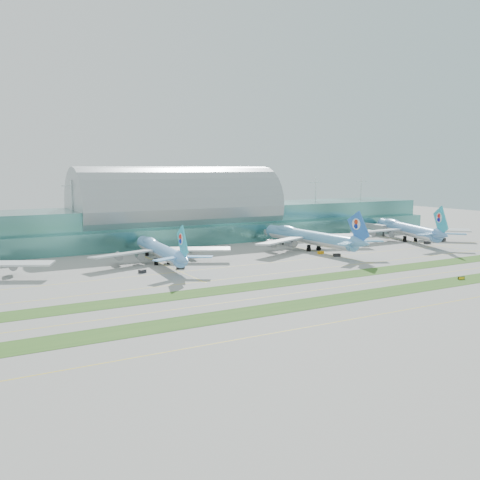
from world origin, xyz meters
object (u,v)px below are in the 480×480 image
airliner_b (160,249)px  airliner_c (308,236)px  terminal (178,216)px  taxiway_sign_east (461,278)px  airliner_d (407,229)px

airliner_b → airliner_c: airliner_c is taller
terminal → taxiway_sign_east: bearing=-71.9°
airliner_b → taxiway_sign_east: size_ratio=26.57×
airliner_b → airliner_c: size_ratio=0.89×
airliner_b → airliner_c: 81.74m
terminal → taxiway_sign_east: (50.91, -155.39, -13.64)m
airliner_b → terminal: bearing=65.6°
airliner_c → taxiway_sign_east: bearing=-89.0°
airliner_c → taxiway_sign_east: (5.53, -90.24, -6.43)m
terminal → airliner_c: terminal is taller
taxiway_sign_east → airliner_c: bearing=110.6°
airliner_d → taxiway_sign_east: size_ratio=29.17×
airliner_b → airliner_d: (153.43, 0.87, 0.85)m
airliner_b → taxiway_sign_east: 125.49m
airliner_d → airliner_c: bearing=-159.9°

